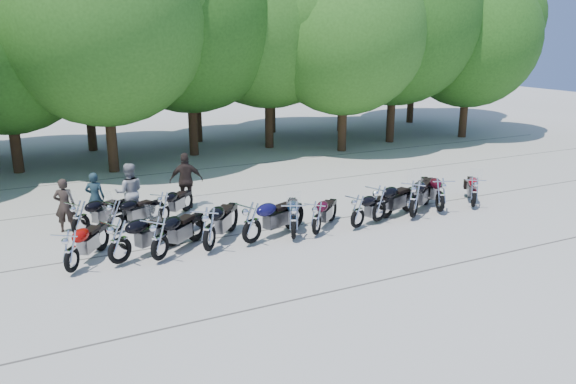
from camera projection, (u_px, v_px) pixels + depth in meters
name	position (u px, v px, depth m)	size (l,w,h in m)	color
ground	(311.00, 242.00, 15.87)	(90.00, 90.00, 0.00)	gray
tree_2	(2.00, 44.00, 22.50)	(7.31, 7.31, 8.97)	#3A2614
tree_3	(101.00, 18.00, 22.39)	(8.70, 8.70, 10.67)	#3A2614
tree_4	(188.00, 13.00, 25.64)	(9.13, 9.13, 11.20)	#3A2614
tree_5	(268.00, 15.00, 27.47)	(9.04, 9.04, 11.10)	#3A2614
tree_6	(345.00, 31.00, 26.85)	(8.00, 8.00, 9.82)	#3A2614
tree_7	(396.00, 20.00, 29.06)	(8.79, 8.79, 10.79)	#3A2614
tree_8	(470.00, 38.00, 30.76)	(7.53, 7.53, 9.25)	#3A2614
tree_11	(83.00, 38.00, 27.03)	(7.56, 7.56, 9.28)	#3A2614
tree_12	(194.00, 34.00, 29.34)	(7.88, 7.88, 9.67)	#3A2614
tree_13	(271.00, 28.00, 32.19)	(8.31, 8.31, 10.20)	#3A2614
tree_14	(343.00, 32.00, 32.73)	(8.02, 8.02, 9.84)	#3A2614
tree_15	(416.00, 13.00, 35.70)	(9.67, 9.67, 11.86)	#3A2614
motorcycle_0	(71.00, 250.00, 13.59)	(0.68, 2.22, 1.26)	#980805
motorcycle_1	(119.00, 240.00, 14.06)	(0.74, 2.44, 1.38)	black
motorcycle_2	(159.00, 238.00, 14.29)	(0.73, 2.40, 1.36)	black
motorcycle_3	(209.00, 228.00, 14.90)	(0.77, 2.52, 1.43)	black
motorcycle_4	(252.00, 222.00, 15.44)	(0.75, 2.47, 1.40)	#0F0C38
motorcycle_5	(293.00, 219.00, 15.82)	(0.70, 2.29, 1.29)	black
motorcycle_6	(317.00, 217.00, 16.17)	(0.64, 2.09, 1.18)	#370717
motorcycle_7	(358.00, 211.00, 16.73)	(0.65, 2.14, 1.21)	black
motorcycle_8	(379.00, 203.00, 17.27)	(0.73, 2.40, 1.36)	black
motorcycle_9	(414.00, 198.00, 17.64)	(0.76, 2.50, 1.41)	black
motorcycle_10	(441.00, 194.00, 18.24)	(0.72, 2.37, 1.34)	#350713
motorcycle_11	(474.00, 191.00, 18.77)	(0.65, 2.15, 1.21)	maroon
motorcycle_12	(80.00, 217.00, 16.08)	(0.67, 2.19, 1.24)	black
motorcycle_13	(115.00, 215.00, 16.39)	(0.62, 2.05, 1.16)	black
motorcycle_14	(164.00, 207.00, 17.21)	(0.62, 2.04, 1.15)	black
rider_0	(65.00, 205.00, 16.53)	(0.59, 0.39, 1.63)	#2B211D
rider_1	(129.00, 192.00, 17.55)	(0.89, 0.70, 1.84)	gray
rider_2	(186.00, 181.00, 18.80)	(1.11, 0.46, 1.89)	black
rider_3	(95.00, 197.00, 17.39)	(0.58, 0.38, 1.60)	#1A2F37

